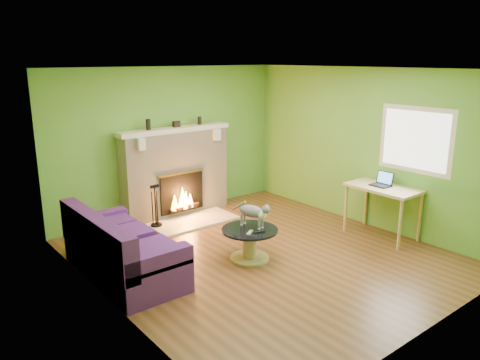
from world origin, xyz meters
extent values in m
plane|color=#573418|center=(0.00, 0.00, 0.00)|extent=(5.00, 5.00, 0.00)
plane|color=white|center=(0.00, 0.00, 2.60)|extent=(5.00, 5.00, 0.00)
plane|color=#5A922F|center=(0.00, 2.50, 1.30)|extent=(5.00, 0.00, 5.00)
plane|color=#5A922F|center=(0.00, -2.50, 1.30)|extent=(5.00, 0.00, 5.00)
plane|color=#5A922F|center=(-2.25, 0.00, 1.30)|extent=(0.00, 5.00, 5.00)
plane|color=#5A922F|center=(2.25, 0.00, 1.30)|extent=(0.00, 5.00, 5.00)
plane|color=silver|center=(2.24, -0.90, 1.55)|extent=(0.00, 1.20, 1.20)
plane|color=white|center=(2.23, -0.90, 1.55)|extent=(0.00, 1.06, 1.06)
cube|color=beige|center=(0.00, 2.33, 0.75)|extent=(2.00, 0.35, 1.50)
cube|color=black|center=(0.00, 2.13, 0.44)|extent=(0.85, 0.03, 0.68)
cube|color=gold|center=(0.00, 2.13, 0.80)|extent=(0.91, 0.02, 0.04)
cylinder|color=black|center=(0.00, 2.10, 0.16)|extent=(0.55, 0.07, 0.07)
cube|color=beige|center=(0.00, 2.30, 1.54)|extent=(2.10, 0.28, 0.08)
cube|color=beige|center=(-0.75, 2.11, 1.40)|extent=(0.12, 0.10, 0.20)
cube|color=beige|center=(0.75, 2.11, 1.40)|extent=(0.12, 0.10, 0.20)
cube|color=beige|center=(0.00, 1.80, 0.01)|extent=(1.50, 0.75, 0.03)
cube|color=beige|center=(0.00, 2.30, 1.54)|extent=(2.10, 0.28, 0.08)
cube|color=#4C1B6A|center=(-1.80, 0.66, 0.22)|extent=(0.88, 1.95, 0.44)
cube|color=#4C1B6A|center=(-2.15, 0.66, 0.60)|extent=(0.20, 1.95, 0.55)
cube|color=#4C1B6A|center=(-1.80, -0.21, 0.50)|extent=(0.88, 0.20, 0.22)
cube|color=#4C1B6A|center=(-1.80, 1.54, 0.50)|extent=(0.88, 0.20, 0.22)
cube|color=#4C1B6A|center=(-1.75, 0.11, 0.50)|extent=(0.70, 0.52, 0.12)
cube|color=#4C1B6A|center=(-1.75, 0.76, 0.50)|extent=(0.70, 0.52, 0.12)
cube|color=#4C1B6A|center=(-1.75, 1.31, 0.50)|extent=(0.70, 0.52, 0.12)
cylinder|color=tan|center=(-0.23, 0.01, 0.01)|extent=(0.55, 0.55, 0.03)
cylinder|color=tan|center=(-0.23, 0.01, 0.22)|extent=(0.20, 0.20, 0.38)
cylinder|color=black|center=(-0.23, 0.01, 0.43)|extent=(0.79, 0.79, 0.02)
cube|color=tan|center=(1.95, -0.62, 0.79)|extent=(0.64, 1.10, 0.04)
cylinder|color=tan|center=(1.69, -1.11, 0.38)|extent=(0.05, 0.05, 0.77)
cylinder|color=tan|center=(2.21, -1.11, 0.38)|extent=(0.05, 0.05, 0.77)
cylinder|color=tan|center=(1.69, -0.12, 0.38)|extent=(0.05, 0.05, 0.77)
cylinder|color=tan|center=(2.21, -0.12, 0.38)|extent=(0.05, 0.05, 0.77)
cube|color=gray|center=(-0.33, -0.11, 0.45)|extent=(0.17, 0.13, 0.02)
cube|color=black|center=(-0.21, -0.17, 0.45)|extent=(0.17, 0.09, 0.02)
cylinder|color=black|center=(-0.49, 2.33, 1.67)|extent=(0.08, 0.08, 0.18)
cylinder|color=black|center=(0.53, 2.33, 1.65)|extent=(0.07, 0.07, 0.14)
cube|color=black|center=(0.05, 2.33, 1.63)|extent=(0.12, 0.08, 0.10)
camera|label=1|loc=(-4.14, -4.64, 2.75)|focal=35.00mm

